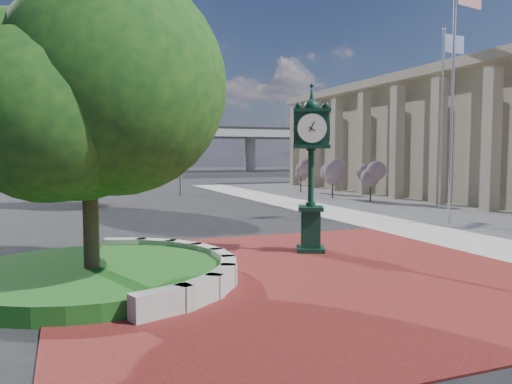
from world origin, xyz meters
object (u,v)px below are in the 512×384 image
object	(u,v)px
flagpole_b	(442,117)
street_lamp_far	(85,132)
post_clock	(311,162)
flagpole_a	(452,97)
street_lamp_near	(183,114)
parked_car	(141,177)

from	to	relation	value
flagpole_b	street_lamp_far	distance (m)	35.44
post_clock	flagpole_a	bearing A→B (deg)	21.76
flagpole_a	flagpole_b	size ratio (longest dim) A/B	1.08
flagpole_a	flagpole_b	bearing A→B (deg)	52.25
flagpole_a	street_lamp_near	bearing A→B (deg)	111.27
post_clock	street_lamp_near	bearing A→B (deg)	87.22
flagpole_a	street_lamp_far	world-z (taller)	flagpole_a
street_lamp_near	street_lamp_far	xyz separation A→B (m)	(-6.11, 16.83, -0.71)
street_lamp_far	street_lamp_near	bearing A→B (deg)	-70.04
parked_car	street_lamp_far	bearing A→B (deg)	-178.52
post_clock	flagpole_b	size ratio (longest dim) A/B	0.52
post_clock	street_lamp_far	xyz separation A→B (m)	(-5.02, 39.30, 2.48)
post_clock	flagpole_a	xyz separation A→B (m)	(8.51, 3.40, 2.71)
street_lamp_far	flagpole_a	bearing A→B (deg)	-69.34
flagpole_b	street_lamp_near	bearing A→B (deg)	128.95
street_lamp_near	post_clock	bearing A→B (deg)	-92.78
flagpole_b	post_clock	bearing A→B (deg)	-145.79
post_clock	flagpole_a	size ratio (longest dim) A/B	0.48
parked_car	flagpole_b	world-z (taller)	flagpole_b
parked_car	flagpole_a	world-z (taller)	flagpole_a
flagpole_a	parked_car	bearing A→B (deg)	103.93
flagpole_a	flagpole_b	xyz separation A→B (m)	(3.91, 5.05, -0.43)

